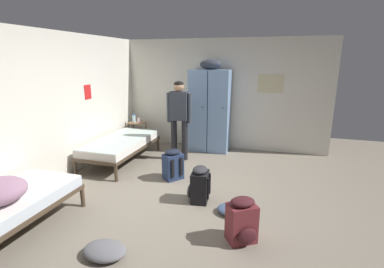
{
  "coord_description": "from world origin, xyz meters",
  "views": [
    {
      "loc": [
        1.22,
        -3.8,
        2.07
      ],
      "look_at": [
        0.0,
        0.27,
        0.95
      ],
      "focal_mm": 26.6,
      "sensor_mm": 36.0,
      "label": 1
    }
  ],
  "objects_px": {
    "shelf_unit": "(137,131)",
    "person_traveler": "(179,113)",
    "water_bottle": "(134,118)",
    "backpack_maroon": "(242,221)",
    "lotion_bottle": "(138,120)",
    "clothes_pile_grey": "(105,251)",
    "backpack_navy": "(173,165)",
    "backpack_black": "(199,185)",
    "locker_bank": "(210,109)",
    "clothes_pile_denim": "(234,210)",
    "bed_left_rear": "(121,144)"
  },
  "relations": [
    {
      "from": "shelf_unit",
      "to": "person_traveler",
      "type": "height_order",
      "value": "person_traveler"
    },
    {
      "from": "water_bottle",
      "to": "backpack_maroon",
      "type": "relative_size",
      "value": 0.37
    },
    {
      "from": "lotion_bottle",
      "to": "clothes_pile_grey",
      "type": "relative_size",
      "value": 0.34
    },
    {
      "from": "backpack_maroon",
      "to": "clothes_pile_grey",
      "type": "relative_size",
      "value": 1.13
    },
    {
      "from": "backpack_navy",
      "to": "backpack_black",
      "type": "height_order",
      "value": "same"
    },
    {
      "from": "locker_bank",
      "to": "shelf_unit",
      "type": "height_order",
      "value": "locker_bank"
    },
    {
      "from": "lotion_bottle",
      "to": "clothes_pile_denim",
      "type": "relative_size",
      "value": 0.35
    },
    {
      "from": "backpack_navy",
      "to": "lotion_bottle",
      "type": "bearing_deg",
      "value": 131.98
    },
    {
      "from": "lotion_bottle",
      "to": "clothes_pile_denim",
      "type": "distance_m",
      "value": 3.78
    },
    {
      "from": "locker_bank",
      "to": "backpack_navy",
      "type": "distance_m",
      "value": 1.98
    },
    {
      "from": "shelf_unit",
      "to": "bed_left_rear",
      "type": "bearing_deg",
      "value": -78.14
    },
    {
      "from": "backpack_navy",
      "to": "backpack_black",
      "type": "bearing_deg",
      "value": -44.86
    },
    {
      "from": "locker_bank",
      "to": "person_traveler",
      "type": "xyz_separation_m",
      "value": [
        -0.46,
        -0.82,
        0.02
      ]
    },
    {
      "from": "lotion_bottle",
      "to": "clothes_pile_grey",
      "type": "height_order",
      "value": "lotion_bottle"
    },
    {
      "from": "bed_left_rear",
      "to": "water_bottle",
      "type": "relative_size",
      "value": 9.36
    },
    {
      "from": "locker_bank",
      "to": "clothes_pile_denim",
      "type": "height_order",
      "value": "locker_bank"
    },
    {
      "from": "person_traveler",
      "to": "lotion_bottle",
      "type": "bearing_deg",
      "value": 152.62
    },
    {
      "from": "locker_bank",
      "to": "clothes_pile_denim",
      "type": "relative_size",
      "value": 4.46
    },
    {
      "from": "water_bottle",
      "to": "clothes_pile_denim",
      "type": "distance_m",
      "value": 3.93
    },
    {
      "from": "person_traveler",
      "to": "clothes_pile_denim",
      "type": "bearing_deg",
      "value": -52.54
    },
    {
      "from": "water_bottle",
      "to": "backpack_maroon",
      "type": "bearing_deg",
      "value": -46.35
    },
    {
      "from": "water_bottle",
      "to": "backpack_navy",
      "type": "height_order",
      "value": "water_bottle"
    },
    {
      "from": "clothes_pile_denim",
      "to": "shelf_unit",
      "type": "bearing_deg",
      "value": 137.19
    },
    {
      "from": "backpack_maroon",
      "to": "backpack_navy",
      "type": "xyz_separation_m",
      "value": [
        -1.4,
        1.47,
        0.0
      ]
    },
    {
      "from": "bed_left_rear",
      "to": "clothes_pile_denim",
      "type": "xyz_separation_m",
      "value": [
        2.55,
        -1.4,
        -0.33
      ]
    },
    {
      "from": "bed_left_rear",
      "to": "lotion_bottle",
      "type": "distance_m",
      "value": 1.19
    },
    {
      "from": "water_bottle",
      "to": "lotion_bottle",
      "type": "distance_m",
      "value": 0.16
    },
    {
      "from": "backpack_black",
      "to": "bed_left_rear",
      "type": "bearing_deg",
      "value": 149.25
    },
    {
      "from": "locker_bank",
      "to": "lotion_bottle",
      "type": "bearing_deg",
      "value": -174.71
    },
    {
      "from": "locker_bank",
      "to": "lotion_bottle",
      "type": "relative_size",
      "value": 12.64
    },
    {
      "from": "locker_bank",
      "to": "water_bottle",
      "type": "xyz_separation_m",
      "value": [
        -1.89,
        -0.1,
        -0.31
      ]
    },
    {
      "from": "shelf_unit",
      "to": "bed_left_rear",
      "type": "relative_size",
      "value": 0.3
    },
    {
      "from": "person_traveler",
      "to": "clothes_pile_denim",
      "type": "distance_m",
      "value": 2.56
    },
    {
      "from": "locker_bank",
      "to": "backpack_black",
      "type": "height_order",
      "value": "locker_bank"
    },
    {
      "from": "backpack_maroon",
      "to": "lotion_bottle",
      "type": "bearing_deg",
      "value": 132.75
    },
    {
      "from": "water_bottle",
      "to": "backpack_maroon",
      "type": "xyz_separation_m",
      "value": [
        3.05,
        -3.2,
        -0.4
      ]
    },
    {
      "from": "shelf_unit",
      "to": "backpack_navy",
      "type": "xyz_separation_m",
      "value": [
        1.57,
        -1.71,
        -0.09
      ]
    },
    {
      "from": "bed_left_rear",
      "to": "backpack_maroon",
      "type": "distance_m",
      "value": 3.37
    },
    {
      "from": "water_bottle",
      "to": "backpack_black",
      "type": "xyz_separation_m",
      "value": [
        2.32,
        -2.4,
        -0.4
      ]
    },
    {
      "from": "bed_left_rear",
      "to": "backpack_navy",
      "type": "height_order",
      "value": "backpack_navy"
    },
    {
      "from": "person_traveler",
      "to": "lotion_bottle",
      "type": "relative_size",
      "value": 10.06
    },
    {
      "from": "backpack_maroon",
      "to": "clothes_pile_grey",
      "type": "height_order",
      "value": "backpack_maroon"
    },
    {
      "from": "backpack_black",
      "to": "clothes_pile_grey",
      "type": "relative_size",
      "value": 1.13
    },
    {
      "from": "clothes_pile_denim",
      "to": "clothes_pile_grey",
      "type": "bearing_deg",
      "value": -133.25
    },
    {
      "from": "locker_bank",
      "to": "bed_left_rear",
      "type": "distance_m",
      "value": 2.12
    },
    {
      "from": "locker_bank",
      "to": "water_bottle",
      "type": "distance_m",
      "value": 1.92
    },
    {
      "from": "shelf_unit",
      "to": "clothes_pile_denim",
      "type": "bearing_deg",
      "value": -42.81
    },
    {
      "from": "bed_left_rear",
      "to": "backpack_black",
      "type": "height_order",
      "value": "backpack_black"
    },
    {
      "from": "water_bottle",
      "to": "backpack_black",
      "type": "bearing_deg",
      "value": -45.9
    },
    {
      "from": "lotion_bottle",
      "to": "backpack_black",
      "type": "relative_size",
      "value": 0.3
    }
  ]
}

